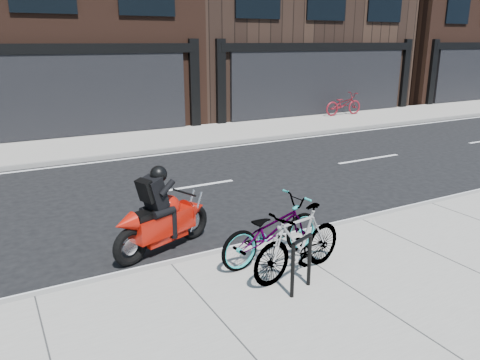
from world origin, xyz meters
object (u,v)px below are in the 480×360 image
bike_rack (301,260)px  bicycle_far (343,104)px  bicycle_front (272,230)px  motorcycle (167,215)px  bicycle_rear (299,242)px

bike_rack → bicycle_far: bearing=47.3°
bicycle_front → bicycle_far: bearing=-51.9°
bike_rack → bicycle_far: size_ratio=0.41×
bike_rack → motorcycle: motorcycle is taller
bike_rack → motorcycle: size_ratio=0.41×
bike_rack → bicycle_rear: bearing=59.2°
bicycle_front → motorcycle: 1.89m
bicycle_front → bicycle_far: 15.90m
motorcycle → bike_rack: bearing=-87.9°
bicycle_front → motorcycle: bearing=33.3°
bike_rack → bicycle_rear: (0.25, 0.42, 0.05)m
bicycle_rear → motorcycle: (-1.30, 2.05, -0.03)m
bike_rack → bicycle_front: bicycle_front is taller
bike_rack → motorcycle: bearing=113.0°
bicycle_far → bicycle_front: bearing=137.1°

